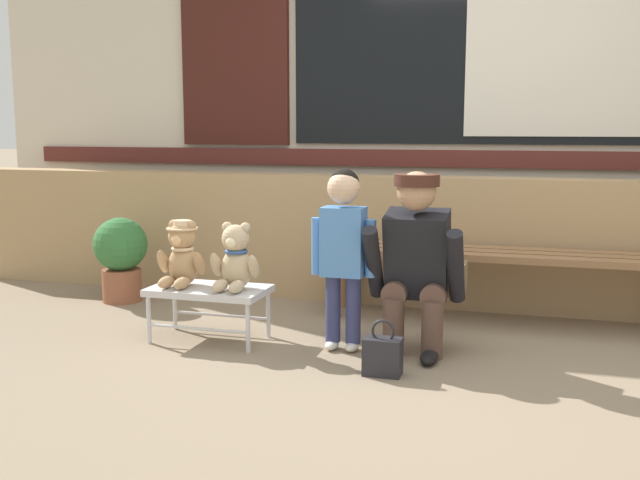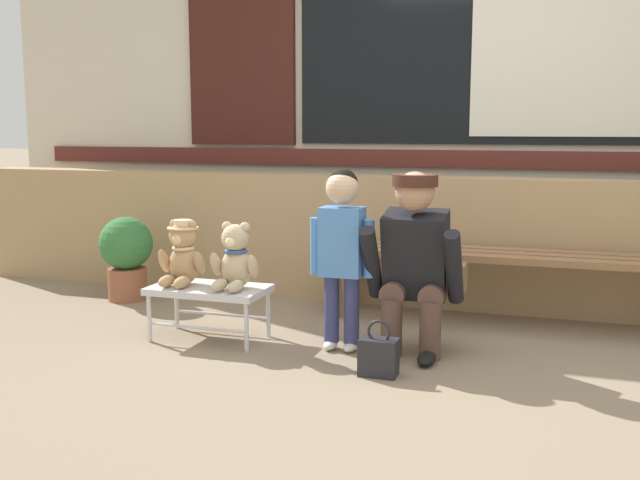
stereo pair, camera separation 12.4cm
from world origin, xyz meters
name	(u,v)px [view 1 (the left image)]	position (x,y,z in m)	size (l,w,h in m)	color
ground_plane	(413,373)	(0.00, 0.00, 0.00)	(60.00, 60.00, 0.00)	#84725B
brick_low_wall	(451,242)	(0.00, 1.43, 0.42)	(7.21, 0.25, 0.85)	tan
shop_facade	(466,56)	(0.00, 1.94, 1.66)	(7.36, 0.26, 3.28)	beige
wooden_bench_long	(497,262)	(0.31, 1.06, 0.37)	(2.10, 0.40, 0.44)	#8E6642
small_display_bench	(209,293)	(-1.17, 0.23, 0.27)	(0.64, 0.36, 0.30)	silver
teddy_bear_with_hat	(182,255)	(-1.33, 0.23, 0.47)	(0.28, 0.27, 0.36)	tan
teddy_bear_plain	(235,259)	(-1.01, 0.23, 0.46)	(0.28, 0.26, 0.36)	#CCB289
child_standing	(343,239)	(-0.42, 0.27, 0.59)	(0.35, 0.18, 0.96)	navy
adult_crouching	(418,262)	(-0.04, 0.34, 0.48)	(0.50, 0.49, 0.95)	brown
handbag_on_ground	(383,355)	(-0.14, -0.07, 0.10)	(0.18, 0.11, 0.27)	#232328
potted_plant	(121,254)	(-2.14, 0.91, 0.32)	(0.36, 0.36, 0.57)	brown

